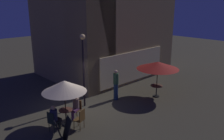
{
  "coord_description": "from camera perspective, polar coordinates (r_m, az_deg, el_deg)",
  "views": [
    {
      "loc": [
        -6.67,
        -9.36,
        5.55
      ],
      "look_at": [
        1.58,
        -0.74,
        2.14
      ],
      "focal_mm": 37.81,
      "sensor_mm": 36.0,
      "label": 1
    }
  ],
  "objects": [
    {
      "name": "cafe_chair_1",
      "position": [
        10.93,
        -7.61,
        -11.4
      ],
      "size": [
        0.52,
        0.52,
        0.95
      ],
      "rotation": [
        0.0,
        0.0,
        1.91
      ],
      "color": "#513517",
      "rests_on": "ground"
    },
    {
      "name": "patio_umbrella_1",
      "position": [
        14.22,
        11.01,
        1.11
      ],
      "size": [
        2.51,
        2.51,
        2.21
      ],
      "color": "black",
      "rests_on": "ground"
    },
    {
      "name": "cafe_table_0",
      "position": [
        11.39,
        -11.08,
        -10.54
      ],
      "size": [
        0.64,
        0.64,
        0.78
      ],
      "color": "black",
      "rests_on": "ground"
    },
    {
      "name": "patron_standing_2",
      "position": [
        13.85,
        0.94,
        -3.54
      ],
      "size": [
        0.31,
        0.31,
        1.82
      ],
      "rotation": [
        0.0,
        0.0,
        2.73
      ],
      "color": "navy",
      "rests_on": "ground"
    },
    {
      "name": "patron_seated_0",
      "position": [
        10.92,
        -13.68,
        -10.9
      ],
      "size": [
        0.53,
        0.39,
        1.25
      ],
      "rotation": [
        0.0,
        0.0,
        0.19
      ],
      "color": "black",
      "rests_on": "ground"
    },
    {
      "name": "cafe_table_1",
      "position": [
        14.65,
        10.71,
        -4.39
      ],
      "size": [
        0.75,
        0.75,
        0.72
      ],
      "color": "black",
      "rests_on": "ground"
    },
    {
      "name": "cafe_chair_2",
      "position": [
        11.99,
        -8.39,
        -8.94
      ],
      "size": [
        0.49,
        0.49,
        0.91
      ],
      "rotation": [
        0.0,
        0.0,
        -2.84
      ],
      "color": "brown",
      "rests_on": "ground"
    },
    {
      "name": "cafe_chair_0",
      "position": [
        10.89,
        -14.24,
        -11.76
      ],
      "size": [
        0.48,
        0.48,
        0.98
      ],
      "rotation": [
        0.0,
        0.0,
        0.19
      ],
      "color": "black",
      "rests_on": "ground"
    },
    {
      "name": "ground_plane",
      "position": [
        12.76,
        -7.54,
        -9.99
      ],
      "size": [
        60.0,
        60.0,
        0.0
      ],
      "primitive_type": "plane",
      "color": "#3C372A"
    },
    {
      "name": "patron_seated_1",
      "position": [
        11.82,
        -8.84,
        -8.42
      ],
      "size": [
        0.51,
        0.41,
        1.26
      ],
      "rotation": [
        0.0,
        0.0,
        -2.84
      ],
      "color": "#633660",
      "rests_on": "ground"
    },
    {
      "name": "patio_umbrella_0",
      "position": [
        10.84,
        -11.48,
        -3.89
      ],
      "size": [
        2.03,
        2.03,
        2.2
      ],
      "color": "black",
      "rests_on": "ground"
    },
    {
      "name": "street_lamp_near_corner",
      "position": [
        12.58,
        -6.99,
        2.64
      ],
      "size": [
        0.29,
        0.29,
        4.01
      ],
      "color": "black",
      "rests_on": "ground"
    },
    {
      "name": "menu_sandwich_board",
      "position": [
        10.25,
        -11.81,
        -13.96
      ],
      "size": [
        0.79,
        0.72,
        0.97
      ],
      "rotation": [
        0.0,
        0.0,
        -0.29
      ],
      "color": "black",
      "rests_on": "ground"
    },
    {
      "name": "cafe_building",
      "position": [
        17.01,
        -2.78,
        13.42
      ],
      "size": [
        8.89,
        7.28,
        9.63
      ],
      "color": "#947A51",
      "rests_on": "ground"
    }
  ]
}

